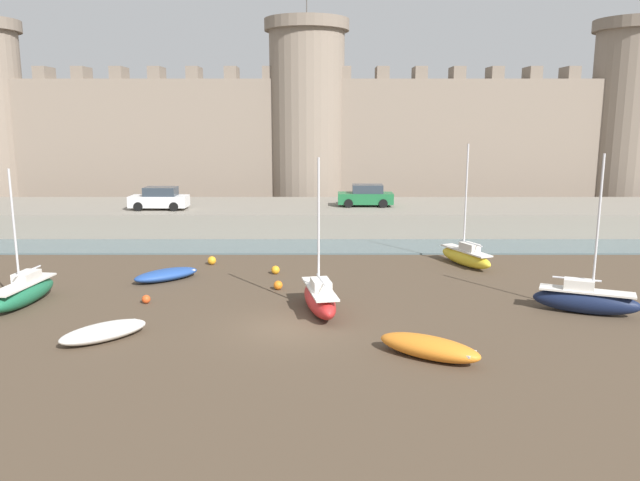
{
  "coord_description": "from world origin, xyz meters",
  "views": [
    {
      "loc": [
        1.18,
        -23.75,
        8.28
      ],
      "look_at": [
        1.26,
        5.41,
        2.5
      ],
      "focal_mm": 35.0,
      "sensor_mm": 36.0,
      "label": 1
    }
  ],
  "objects_px": {
    "sailboat_midflat_left": "(22,292)",
    "rowboat_near_channel_right": "(427,347)",
    "mooring_buoy_off_centre": "(274,270)",
    "car_quay_east": "(364,196)",
    "rowboat_foreground_right": "(165,275)",
    "car_quay_centre_east": "(158,199)",
    "rowboat_foreground_left": "(102,332)",
    "sailboat_midflat_right": "(584,299)",
    "mooring_buoy_near_channel": "(210,261)",
    "sailboat_near_channel_left": "(464,256)",
    "mooring_buoy_near_shore": "(276,285)",
    "mooring_buoy_mid_mud": "(144,299)",
    "sailboat_foreground_centre": "(318,298)"
  },
  "relations": [
    {
      "from": "sailboat_near_channel_left",
      "to": "rowboat_near_channel_right",
      "type": "height_order",
      "value": "sailboat_near_channel_left"
    },
    {
      "from": "sailboat_foreground_centre",
      "to": "car_quay_east",
      "type": "xyz_separation_m",
      "value": [
        3.45,
        20.45,
        1.86
      ]
    },
    {
      "from": "sailboat_near_channel_left",
      "to": "mooring_buoy_near_shore",
      "type": "xyz_separation_m",
      "value": [
        -10.32,
        -5.01,
        -0.36
      ]
    },
    {
      "from": "rowboat_foreground_right",
      "to": "car_quay_centre_east",
      "type": "distance_m",
      "value": 14.03
    },
    {
      "from": "mooring_buoy_near_shore",
      "to": "sailboat_foreground_centre",
      "type": "bearing_deg",
      "value": -60.68
    },
    {
      "from": "sailboat_midflat_left",
      "to": "car_quay_centre_east",
      "type": "bearing_deg",
      "value": 84.48
    },
    {
      "from": "sailboat_foreground_centre",
      "to": "rowboat_foreground_left",
      "type": "bearing_deg",
      "value": -157.57
    },
    {
      "from": "mooring_buoy_near_channel",
      "to": "sailboat_midflat_left",
      "type": "bearing_deg",
      "value": -132.25
    },
    {
      "from": "rowboat_foreground_left",
      "to": "mooring_buoy_mid_mud",
      "type": "bearing_deg",
      "value": 86.32
    },
    {
      "from": "mooring_buoy_near_shore",
      "to": "mooring_buoy_near_channel",
      "type": "distance_m",
      "value": 6.71
    },
    {
      "from": "sailboat_near_channel_left",
      "to": "car_quay_centre_east",
      "type": "xyz_separation_m",
      "value": [
        -19.83,
        10.13,
        1.94
      ]
    },
    {
      "from": "rowboat_near_channel_right",
      "to": "sailboat_near_channel_left",
      "type": "bearing_deg",
      "value": 72.14
    },
    {
      "from": "sailboat_midflat_left",
      "to": "sailboat_midflat_right",
      "type": "bearing_deg",
      "value": -2.84
    },
    {
      "from": "mooring_buoy_near_shore",
      "to": "rowboat_foreground_left",
      "type": "bearing_deg",
      "value": -131.23
    },
    {
      "from": "sailboat_midflat_left",
      "to": "mooring_buoy_near_shore",
      "type": "bearing_deg",
      "value": 12.66
    },
    {
      "from": "rowboat_foreground_right",
      "to": "mooring_buoy_mid_mud",
      "type": "distance_m",
      "value": 4.06
    },
    {
      "from": "rowboat_foreground_right",
      "to": "mooring_buoy_near_shore",
      "type": "distance_m",
      "value": 6.15
    },
    {
      "from": "sailboat_midflat_right",
      "to": "mooring_buoy_near_channel",
      "type": "relative_size",
      "value": 14.21
    },
    {
      "from": "rowboat_foreground_left",
      "to": "rowboat_near_channel_right",
      "type": "bearing_deg",
      "value": -8.63
    },
    {
      "from": "sailboat_midflat_left",
      "to": "rowboat_near_channel_right",
      "type": "relative_size",
      "value": 1.61
    },
    {
      "from": "sailboat_midflat_left",
      "to": "mooring_buoy_mid_mud",
      "type": "xyz_separation_m",
      "value": [
        5.39,
        0.23,
        -0.41
      ]
    },
    {
      "from": "rowboat_foreground_right",
      "to": "sailboat_midflat_right",
      "type": "bearing_deg",
      "value": -15.92
    },
    {
      "from": "rowboat_foreground_left",
      "to": "car_quay_centre_east",
      "type": "height_order",
      "value": "car_quay_centre_east"
    },
    {
      "from": "mooring_buoy_off_centre",
      "to": "mooring_buoy_mid_mud",
      "type": "xyz_separation_m",
      "value": [
        -5.48,
        -5.39,
        -0.03
      ]
    },
    {
      "from": "sailboat_foreground_centre",
      "to": "car_quay_east",
      "type": "relative_size",
      "value": 1.61
    },
    {
      "from": "mooring_buoy_near_channel",
      "to": "car_quay_east",
      "type": "xyz_separation_m",
      "value": [
        9.62,
        11.55,
        2.28
      ]
    },
    {
      "from": "mooring_buoy_off_centre",
      "to": "mooring_buoy_mid_mud",
      "type": "bearing_deg",
      "value": -135.51
    },
    {
      "from": "sailboat_foreground_centre",
      "to": "mooring_buoy_near_channel",
      "type": "height_order",
      "value": "sailboat_foreground_centre"
    },
    {
      "from": "mooring_buoy_off_centre",
      "to": "mooring_buoy_mid_mud",
      "type": "height_order",
      "value": "mooring_buoy_off_centre"
    },
    {
      "from": "sailboat_near_channel_left",
      "to": "mooring_buoy_near_channel",
      "type": "distance_m",
      "value": 14.46
    },
    {
      "from": "sailboat_midflat_left",
      "to": "rowboat_foreground_right",
      "type": "height_order",
      "value": "sailboat_midflat_left"
    },
    {
      "from": "rowboat_foreground_left",
      "to": "rowboat_near_channel_right",
      "type": "distance_m",
      "value": 12.13
    },
    {
      "from": "mooring_buoy_near_shore",
      "to": "sailboat_near_channel_left",
      "type": "bearing_deg",
      "value": 25.91
    },
    {
      "from": "mooring_buoy_off_centre",
      "to": "car_quay_east",
      "type": "height_order",
      "value": "car_quay_east"
    },
    {
      "from": "sailboat_midflat_left",
      "to": "rowboat_foreground_left",
      "type": "height_order",
      "value": "sailboat_midflat_left"
    },
    {
      "from": "sailboat_midflat_left",
      "to": "mooring_buoy_near_channel",
      "type": "bearing_deg",
      "value": 47.75
    },
    {
      "from": "rowboat_near_channel_right",
      "to": "car_quay_centre_east",
      "type": "bearing_deg",
      "value": 122.69
    },
    {
      "from": "rowboat_near_channel_right",
      "to": "mooring_buoy_near_shore",
      "type": "distance_m",
      "value": 10.58
    },
    {
      "from": "rowboat_near_channel_right",
      "to": "mooring_buoy_near_shore",
      "type": "height_order",
      "value": "rowboat_near_channel_right"
    },
    {
      "from": "sailboat_midflat_right",
      "to": "mooring_buoy_near_channel",
      "type": "xyz_separation_m",
      "value": [
        -17.57,
        9.02,
        -0.39
      ]
    },
    {
      "from": "rowboat_foreground_left",
      "to": "car_quay_east",
      "type": "relative_size",
      "value": 0.82
    },
    {
      "from": "mooring_buoy_near_channel",
      "to": "car_quay_east",
      "type": "relative_size",
      "value": 0.12
    },
    {
      "from": "mooring_buoy_near_channel",
      "to": "car_quay_centre_east",
      "type": "bearing_deg",
      "value": 118.59
    },
    {
      "from": "rowboat_near_channel_right",
      "to": "mooring_buoy_near_shore",
      "type": "bearing_deg",
      "value": 123.63
    },
    {
      "from": "rowboat_foreground_right",
      "to": "rowboat_near_channel_right",
      "type": "distance_m",
      "value": 15.81
    },
    {
      "from": "rowboat_foreground_right",
      "to": "mooring_buoy_off_centre",
      "type": "bearing_deg",
      "value": 13.5
    },
    {
      "from": "rowboat_foreground_left",
      "to": "sailboat_midflat_right",
      "type": "bearing_deg",
      "value": 9.44
    },
    {
      "from": "sailboat_midflat_right",
      "to": "mooring_buoy_near_channel",
      "type": "height_order",
      "value": "sailboat_midflat_right"
    },
    {
      "from": "car_quay_centre_east",
      "to": "rowboat_foreground_right",
      "type": "bearing_deg",
      "value": -74.82
    },
    {
      "from": "sailboat_midflat_right",
      "to": "mooring_buoy_off_centre",
      "type": "distance_m",
      "value": 15.39
    }
  ]
}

